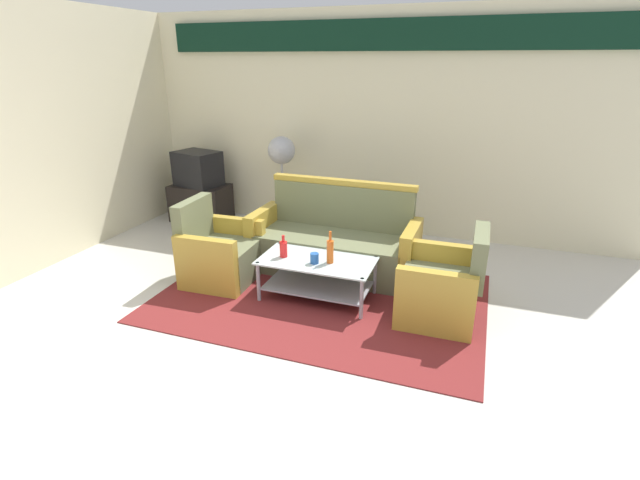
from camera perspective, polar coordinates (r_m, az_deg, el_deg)
The scene contains 13 objects.
ground_plane at distance 3.95m, azimuth -3.67°, elevation -12.72°, with size 14.00×14.00×0.00m, color beige.
wall_back at distance 6.24m, azimuth 7.42°, elevation 14.32°, with size 6.52×0.19×2.80m.
rug at distance 4.66m, azimuth 0.12°, elevation -6.96°, with size 3.11×2.13×0.01m, color maroon.
couch at distance 5.12m, azimuth 1.78°, elevation -0.43°, with size 1.81×0.77×0.96m.
armchair_left at distance 5.03m, azimuth -12.13°, elevation -1.72°, with size 0.73×0.78×0.85m.
armchair_right at distance 4.34m, azimuth 14.67°, elevation -5.73°, with size 0.71×0.76×0.85m.
coffee_table at distance 4.54m, azimuth -0.30°, elevation -3.97°, with size 1.10×0.60×0.40m.
bottle_orange at distance 4.37m, azimuth 1.24°, elevation -1.33°, with size 0.07×0.07×0.31m.
bottle_red at distance 4.53m, azimuth -4.47°, elevation -1.06°, with size 0.07×0.07×0.22m.
cup at distance 4.38m, azimuth -0.68°, elevation -2.23°, with size 0.08×0.08×0.10m, color #2659A5.
tv_stand at distance 7.01m, azimuth -14.27°, elevation 4.42°, with size 0.80×0.50×0.52m, color black.
television at distance 6.89m, azimuth -14.63°, elevation 8.41°, with size 0.69×0.57×0.48m.
pedestal_fan at distance 6.26m, azimuth -4.69°, elevation 10.16°, with size 0.36×0.36×1.27m.
Camera 1 is at (1.33, -3.00, 2.20)m, focal length 26.31 mm.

